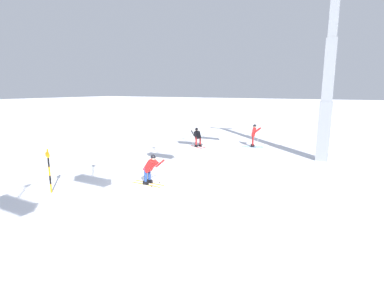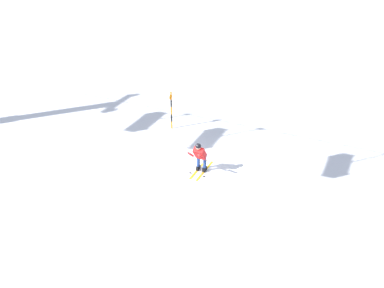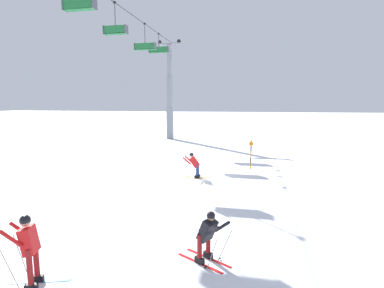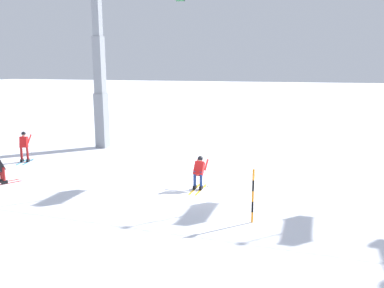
{
  "view_description": "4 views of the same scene",
  "coord_description": "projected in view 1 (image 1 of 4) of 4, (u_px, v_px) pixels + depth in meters",
  "views": [
    {
      "loc": [
        10.11,
        7.41,
        4.46
      ],
      "look_at": [
        -0.4,
        1.75,
        2.16
      ],
      "focal_mm": 26.76,
      "sensor_mm": 36.0,
      "label": 1
    },
    {
      "loc": [
        -6.88,
        14.36,
        10.3
      ],
      "look_at": [
        -0.11,
        -0.3,
        1.39
      ],
      "focal_mm": 42.38,
      "sensor_mm": 36.0,
      "label": 2
    },
    {
      "loc": [
        -17.23,
        -3.92,
        4.37
      ],
      "look_at": [
        -0.59,
        -0.37,
        2.02
      ],
      "focal_mm": 28.04,
      "sensor_mm": 36.0,
      "label": 3
    },
    {
      "loc": [
        4.53,
        -16.66,
        5.45
      ],
      "look_at": [
        -0.9,
        0.05,
        1.94
      ],
      "focal_mm": 36.15,
      "sensor_mm": 36.0,
      "label": 4
    }
  ],
  "objects": [
    {
      "name": "skier_distant_downhill",
      "position": [
        197.0,
        136.0,
        22.42
      ],
      "size": [
        1.23,
        1.59,
        1.6
      ],
      "color": "red",
      "rests_on": "ground_plane"
    },
    {
      "name": "skier_carving_main",
      "position": [
        151.0,
        167.0,
        13.43
      ],
      "size": [
        0.71,
        1.72,
        1.63
      ],
      "color": "yellow",
      "rests_on": "ground_plane"
    },
    {
      "name": "skier_distant_uphill",
      "position": [
        254.0,
        134.0,
        22.24
      ],
      "size": [
        0.94,
        1.64,
        1.82
      ],
      "color": "#198CCC",
      "rests_on": "ground_plane"
    },
    {
      "name": "ground_plane",
      "position": [
        154.0,
        189.0,
        13.04
      ],
      "size": [
        260.0,
        260.0,
        0.0
      ],
      "primitive_type": "plane",
      "color": "white"
    },
    {
      "name": "lift_tower_near",
      "position": [
        328.0,
        82.0,
        17.31
      ],
      "size": [
        0.73,
        2.79,
        11.69
      ],
      "color": "gray",
      "rests_on": "ground_plane"
    },
    {
      "name": "trail_marker_pole",
      "position": [
        49.0,
        169.0,
        12.33
      ],
      "size": [
        0.07,
        0.28,
        1.96
      ],
      "color": "orange",
      "rests_on": "ground_plane"
    }
  ]
}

